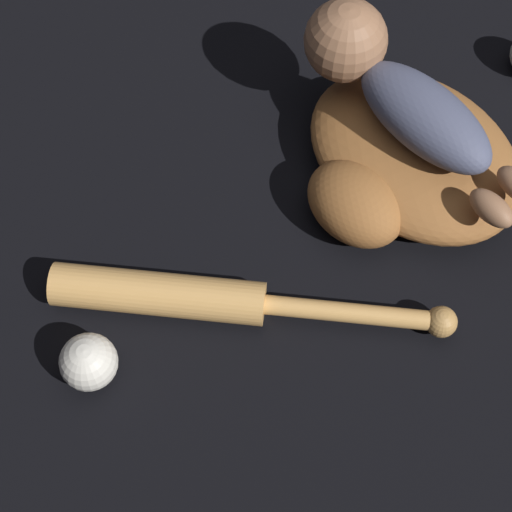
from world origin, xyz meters
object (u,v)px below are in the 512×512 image
baseball_bat (201,298)px  baseball (89,362)px  baby_figure (392,85)px  baseball_glove (405,162)px

baseball_bat → baseball: (0.06, 0.16, 0.01)m
baby_figure → baseball: baby_figure is taller
baby_figure → baseball: size_ratio=5.32×
baseball_glove → baby_figure: bearing=-30.9°
baby_figure → baseball_bat: baby_figure is taller
baby_figure → baseball: bearing=78.1°
baseball_glove → baseball: baseball_glove is taller
baseball_bat → baseball: size_ratio=6.47×
baseball_glove → baseball: size_ratio=5.01×
baseball_glove → baseball_bat: baseball_glove is taller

